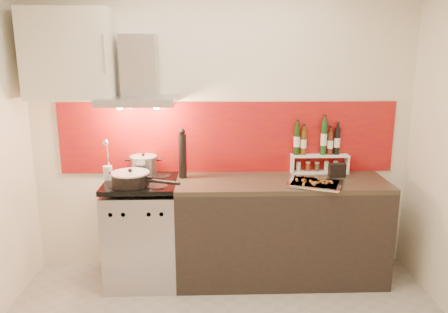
{
  "coord_description": "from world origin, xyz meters",
  "views": [
    {
      "loc": [
        -0.11,
        -2.45,
        1.97
      ],
      "look_at": [
        0.0,
        0.95,
        1.15
      ],
      "focal_mm": 35.0,
      "sensor_mm": 36.0,
      "label": 1
    }
  ],
  "objects_px": {
    "stock_pot": "(144,165)",
    "pepper_mill": "(182,154)",
    "range_stove": "(143,232)",
    "saute_pan": "(131,179)",
    "counter": "(280,230)",
    "baking_tray": "(315,183)"
  },
  "relations": [
    {
      "from": "range_stove",
      "to": "saute_pan",
      "type": "xyz_separation_m",
      "value": [
        -0.05,
        -0.12,
        0.52
      ]
    },
    {
      "from": "counter",
      "to": "saute_pan",
      "type": "distance_m",
      "value": 1.36
    },
    {
      "from": "saute_pan",
      "to": "baking_tray",
      "type": "relative_size",
      "value": 1.1
    },
    {
      "from": "baking_tray",
      "to": "range_stove",
      "type": "bearing_deg",
      "value": 174.47
    },
    {
      "from": "saute_pan",
      "to": "pepper_mill",
      "type": "relative_size",
      "value": 1.31
    },
    {
      "from": "stock_pot",
      "to": "pepper_mill",
      "type": "relative_size",
      "value": 0.54
    },
    {
      "from": "counter",
      "to": "pepper_mill",
      "type": "relative_size",
      "value": 4.14
    },
    {
      "from": "counter",
      "to": "stock_pot",
      "type": "relative_size",
      "value": 7.67
    },
    {
      "from": "counter",
      "to": "stock_pot",
      "type": "bearing_deg",
      "value": 171.7
    },
    {
      "from": "stock_pot",
      "to": "pepper_mill",
      "type": "bearing_deg",
      "value": -10.23
    },
    {
      "from": "stock_pot",
      "to": "saute_pan",
      "type": "height_order",
      "value": "stock_pot"
    },
    {
      "from": "saute_pan",
      "to": "counter",
      "type": "bearing_deg",
      "value": 5.61
    },
    {
      "from": "range_stove",
      "to": "stock_pot",
      "type": "bearing_deg",
      "value": 88.88
    },
    {
      "from": "range_stove",
      "to": "saute_pan",
      "type": "bearing_deg",
      "value": -114.8
    },
    {
      "from": "counter",
      "to": "saute_pan",
      "type": "relative_size",
      "value": 3.15
    },
    {
      "from": "pepper_mill",
      "to": "baking_tray",
      "type": "distance_m",
      "value": 1.14
    },
    {
      "from": "range_stove",
      "to": "baking_tray",
      "type": "distance_m",
      "value": 1.53
    },
    {
      "from": "stock_pot",
      "to": "pepper_mill",
      "type": "distance_m",
      "value": 0.37
    },
    {
      "from": "counter",
      "to": "saute_pan",
      "type": "xyz_separation_m",
      "value": [
        -1.25,
        -0.12,
        0.51
      ]
    },
    {
      "from": "range_stove",
      "to": "stock_pot",
      "type": "xyz_separation_m",
      "value": [
        0.0,
        0.18,
        0.56
      ]
    },
    {
      "from": "stock_pot",
      "to": "saute_pan",
      "type": "relative_size",
      "value": 0.41
    },
    {
      "from": "saute_pan",
      "to": "baking_tray",
      "type": "height_order",
      "value": "saute_pan"
    }
  ]
}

